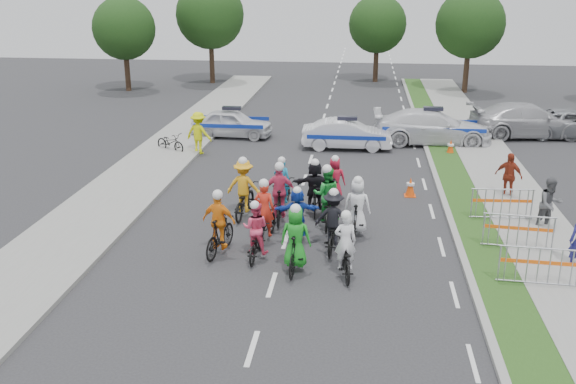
# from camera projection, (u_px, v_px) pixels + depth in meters

# --- Properties ---
(ground) EXTENTS (90.00, 90.00, 0.00)m
(ground) POSITION_uv_depth(u_px,v_px,m) (272.00, 285.00, 16.49)
(ground) COLOR #28282B
(ground) RESTS_ON ground
(curb_right) EXTENTS (0.20, 60.00, 0.12)m
(curb_right) POSITION_uv_depth(u_px,v_px,m) (451.00, 221.00, 20.61)
(curb_right) COLOR gray
(curb_right) RESTS_ON ground
(grass_strip) EXTENTS (1.20, 60.00, 0.11)m
(grass_strip) POSITION_uv_depth(u_px,v_px,m) (473.00, 222.00, 20.54)
(grass_strip) COLOR #234115
(grass_strip) RESTS_ON ground
(sidewalk_right) EXTENTS (2.40, 60.00, 0.13)m
(sidewalk_right) POSITION_uv_depth(u_px,v_px,m) (531.00, 224.00, 20.33)
(sidewalk_right) COLOR gray
(sidewalk_right) RESTS_ON ground
(sidewalk_left) EXTENTS (3.00, 60.00, 0.13)m
(sidewalk_left) POSITION_uv_depth(u_px,v_px,m) (104.00, 207.00, 21.90)
(sidewalk_left) COLOR gray
(sidewalk_left) RESTS_ON ground
(rider_0) EXTENTS (0.89, 1.89, 1.86)m
(rider_0) POSITION_uv_depth(u_px,v_px,m) (345.00, 254.00, 16.85)
(rider_0) COLOR black
(rider_0) RESTS_ON ground
(rider_1) EXTENTS (0.85, 1.88, 1.94)m
(rider_1) POSITION_uv_depth(u_px,v_px,m) (296.00, 245.00, 17.04)
(rider_1) COLOR black
(rider_1) RESTS_ON ground
(rider_2) EXTENTS (0.75, 1.73, 1.74)m
(rider_2) POSITION_uv_depth(u_px,v_px,m) (256.00, 237.00, 17.86)
(rider_2) COLOR black
(rider_2) RESTS_ON ground
(rider_3) EXTENTS (1.05, 1.93, 1.96)m
(rider_3) POSITION_uv_depth(u_px,v_px,m) (220.00, 229.00, 18.10)
(rider_3) COLOR black
(rider_3) RESTS_ON ground
(rider_4) EXTENTS (1.10, 1.91, 1.90)m
(rider_4) POSITION_uv_depth(u_px,v_px,m) (333.00, 226.00, 18.41)
(rider_4) COLOR black
(rider_4) RESTS_ON ground
(rider_5) EXTENTS (1.43, 1.69, 1.72)m
(rider_5) POSITION_uv_depth(u_px,v_px,m) (297.00, 217.00, 19.06)
(rider_5) COLOR black
(rider_5) RESTS_ON ground
(rider_6) EXTENTS (0.95, 2.01, 1.97)m
(rider_6) POSITION_uv_depth(u_px,v_px,m) (265.00, 220.00, 19.07)
(rider_6) COLOR black
(rider_6) RESTS_ON ground
(rider_7) EXTENTS (0.87, 1.89, 1.94)m
(rider_7) POSITION_uv_depth(u_px,v_px,m) (357.00, 213.00, 19.36)
(rider_7) COLOR black
(rider_7) RESTS_ON ground
(rider_8) EXTENTS (0.88, 2.02, 2.03)m
(rider_8) POSITION_uv_depth(u_px,v_px,m) (326.00, 203.00, 20.23)
(rider_8) COLOR black
(rider_8) RESTS_ON ground
(rider_9) EXTENTS (1.04, 1.96, 2.04)m
(rider_9) POSITION_uv_depth(u_px,v_px,m) (280.00, 199.00, 20.48)
(rider_9) COLOR black
(rider_9) RESTS_ON ground
(rider_10) EXTENTS (1.20, 2.07, 2.05)m
(rider_10) POSITION_uv_depth(u_px,v_px,m) (244.00, 193.00, 20.98)
(rider_10) COLOR black
(rider_10) RESTS_ON ground
(rider_11) EXTENTS (1.55, 1.85, 1.92)m
(rider_11) POSITION_uv_depth(u_px,v_px,m) (315.00, 190.00, 21.21)
(rider_11) COLOR black
(rider_11) RESTS_ON ground
(rider_12) EXTENTS (0.88, 1.84, 1.80)m
(rider_12) POSITION_uv_depth(u_px,v_px,m) (282.00, 190.00, 21.91)
(rider_12) COLOR black
(rider_12) RESTS_ON ground
(rider_13) EXTENTS (0.76, 1.70, 1.78)m
(rider_13) POSITION_uv_depth(u_px,v_px,m) (335.00, 185.00, 22.12)
(rider_13) COLOR black
(rider_13) RESTS_ON ground
(police_car_0) EXTENTS (4.06, 1.88, 1.35)m
(police_car_0) POSITION_uv_depth(u_px,v_px,m) (232.00, 123.00, 31.46)
(police_car_0) COLOR silver
(police_car_0) RESTS_ON ground
(police_car_1) EXTENTS (4.13, 1.56, 1.34)m
(police_car_1) POSITION_uv_depth(u_px,v_px,m) (347.00, 134.00, 29.29)
(police_car_1) COLOR silver
(police_car_1) RESTS_ON ground
(police_car_2) EXTENTS (5.55, 2.36, 1.60)m
(police_car_2) POSITION_uv_depth(u_px,v_px,m) (432.00, 127.00, 30.14)
(police_car_2) COLOR silver
(police_car_2) RESTS_ON ground
(civilian_sedan) EXTENTS (5.94, 3.04, 1.65)m
(civilian_sedan) POSITION_uv_depth(u_px,v_px,m) (528.00, 120.00, 31.40)
(civilian_sedan) COLOR #ABAAAF
(civilian_sedan) RESTS_ON ground
(civilian_suv) EXTENTS (4.99, 2.38, 1.37)m
(civilian_suv) POSITION_uv_depth(u_px,v_px,m) (575.00, 124.00, 31.32)
(civilian_suv) COLOR gray
(civilian_suv) RESTS_ON ground
(spectator_1) EXTENTS (1.00, 0.89, 1.70)m
(spectator_1) POSITION_uv_depth(u_px,v_px,m) (550.00, 204.00, 19.80)
(spectator_1) COLOR #525256
(spectator_1) RESTS_ON ground
(spectator_2) EXTENTS (1.05, 0.86, 1.67)m
(spectator_2) POSITION_uv_depth(u_px,v_px,m) (509.00, 176.00, 22.66)
(spectator_2) COLOR maroon
(spectator_2) RESTS_ON ground
(marshal_hiviz) EXTENTS (1.37, 1.03, 1.88)m
(marshal_hiviz) POSITION_uv_depth(u_px,v_px,m) (199.00, 133.00, 28.40)
(marshal_hiviz) COLOR #D0D90B
(marshal_hiviz) RESTS_ON ground
(barrier_0) EXTENTS (2.03, 0.62, 1.12)m
(barrier_0) POSITION_uv_depth(u_px,v_px,m) (538.00, 268.00, 16.15)
(barrier_0) COLOR #A5A8AD
(barrier_0) RESTS_ON ground
(barrier_1) EXTENTS (2.04, 0.68, 1.12)m
(barrier_1) POSITION_uv_depth(u_px,v_px,m) (518.00, 233.00, 18.33)
(barrier_1) COLOR #A5A8AD
(barrier_1) RESTS_ON ground
(barrier_2) EXTENTS (2.03, 0.62, 1.12)m
(barrier_2) POSITION_uv_depth(u_px,v_px,m) (502.00, 205.00, 20.56)
(barrier_2) COLOR #A5A8AD
(barrier_2) RESTS_ON ground
(cone_0) EXTENTS (0.40, 0.40, 0.70)m
(cone_0) POSITION_uv_depth(u_px,v_px,m) (410.00, 187.00, 23.04)
(cone_0) COLOR #F24C0C
(cone_0) RESTS_ON ground
(cone_1) EXTENTS (0.40, 0.40, 0.70)m
(cone_1) POSITION_uv_depth(u_px,v_px,m) (451.00, 147.00, 28.38)
(cone_1) COLOR #F24C0C
(cone_1) RESTS_ON ground
(parked_bike) EXTENTS (1.72, 1.34, 0.87)m
(parked_bike) POSITION_uv_depth(u_px,v_px,m) (170.00, 142.00, 28.85)
(parked_bike) COLOR black
(parked_bike) RESTS_ON ground
(tree_0) EXTENTS (4.20, 4.20, 6.30)m
(tree_0) POSITION_uv_depth(u_px,v_px,m) (124.00, 29.00, 43.05)
(tree_0) COLOR #382619
(tree_0) RESTS_ON ground
(tree_1) EXTENTS (4.55, 4.55, 6.82)m
(tree_1) POSITION_uv_depth(u_px,v_px,m) (470.00, 24.00, 42.27)
(tree_1) COLOR #382619
(tree_1) RESTS_ON ground
(tree_3) EXTENTS (4.90, 4.90, 7.35)m
(tree_3) POSITION_uv_depth(u_px,v_px,m) (210.00, 15.00, 46.04)
(tree_3) COLOR #382619
(tree_3) RESTS_ON ground
(tree_4) EXTENTS (4.20, 4.20, 6.30)m
(tree_4) POSITION_uv_depth(u_px,v_px,m) (378.00, 24.00, 46.81)
(tree_4) COLOR #382619
(tree_4) RESTS_ON ground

